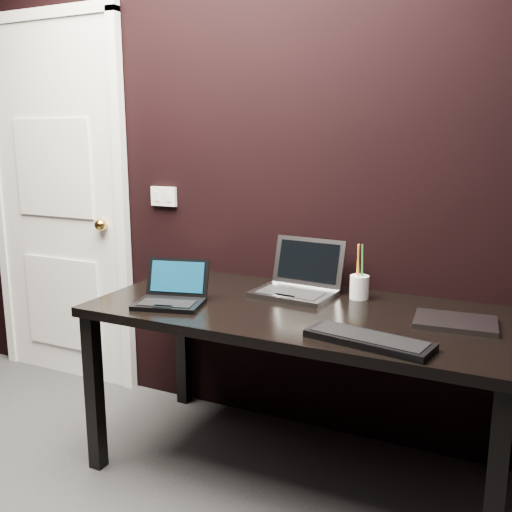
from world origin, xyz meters
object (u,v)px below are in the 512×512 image
at_px(desk, 299,326).
at_px(ext_keyboard, 369,340).
at_px(netbook, 171,296).
at_px(closed_laptop, 455,322).
at_px(door, 58,204).
at_px(silver_laptop, 298,285).
at_px(pen_cup, 359,286).
at_px(desk_phone, 184,271).
at_px(mobile_phone, 180,278).

distance_m(desk, ext_keyboard, 0.47).
distance_m(netbook, ext_keyboard, 0.87).
bearing_deg(closed_laptop, door, 171.90).
xyz_separation_m(silver_laptop, pen_cup, (0.27, 0.05, 0.01)).
xyz_separation_m(desk, silver_laptop, (-0.08, 0.19, 0.12)).
height_order(door, netbook, door).
relative_size(door, pen_cup, 8.90).
distance_m(ext_keyboard, pen_cup, 0.55).
distance_m(desk_phone, mobile_phone, 0.13).
height_order(ext_keyboard, desk_phone, desk_phone).
distance_m(door, netbook, 1.30).
bearing_deg(silver_laptop, ext_keyboard, -46.37).
height_order(closed_laptop, pen_cup, pen_cup).
relative_size(ext_keyboard, closed_laptop, 1.45).
bearing_deg(mobile_phone, netbook, -63.38).
distance_m(door, pen_cup, 1.85).
relative_size(desk_phone, pen_cup, 0.89).
bearing_deg(netbook, desk, 19.52).
height_order(ext_keyboard, pen_cup, pen_cup).
bearing_deg(netbook, ext_keyboard, -6.52).
bearing_deg(closed_laptop, pen_cup, 156.10).
relative_size(door, closed_laptop, 6.85).
height_order(ext_keyboard, closed_laptop, ext_keyboard).
bearing_deg(desk_phone, mobile_phone, -66.10).
bearing_deg(mobile_phone, door, 164.15).
distance_m(desk, netbook, 0.55).
relative_size(door, netbook, 6.59).
xyz_separation_m(ext_keyboard, mobile_phone, (-1.00, 0.37, 0.02)).
xyz_separation_m(door, netbook, (1.14, -0.55, -0.27)).
height_order(desk, silver_laptop, silver_laptop).
xyz_separation_m(netbook, pen_cup, (0.69, 0.42, 0.02)).
bearing_deg(door, pen_cup, -4.19).
distance_m(desk_phone, pen_cup, 0.88).
distance_m(netbook, desk_phone, 0.43).
bearing_deg(netbook, silver_laptop, 41.03).
xyz_separation_m(silver_laptop, mobile_phone, (-0.56, -0.10, -0.01)).
height_order(ext_keyboard, mobile_phone, mobile_phone).
distance_m(door, desk, 1.73).
bearing_deg(pen_cup, door, 175.81).
relative_size(closed_laptop, mobile_phone, 3.05).
distance_m(door, mobile_phone, 1.08).
bearing_deg(netbook, desk_phone, 115.78).
bearing_deg(desk, ext_keyboard, -37.40).
bearing_deg(netbook, mobile_phone, 116.62).
relative_size(netbook, silver_laptop, 0.89).
bearing_deg(pen_cup, closed_laptop, -23.90).
distance_m(closed_laptop, desk_phone, 1.31).
bearing_deg(door, desk, -12.82).
bearing_deg(desk, mobile_phone, 172.14).
distance_m(netbook, pen_cup, 0.81).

